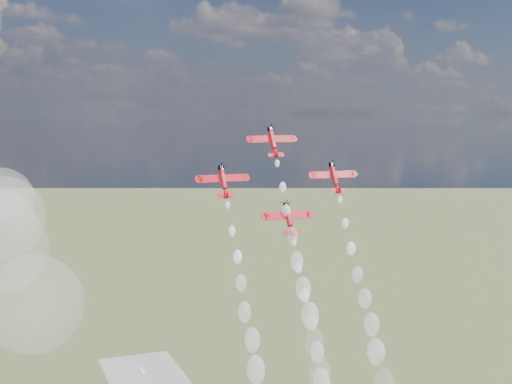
{
  "coord_description": "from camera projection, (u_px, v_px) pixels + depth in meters",
  "views": [
    {
      "loc": [
        -57.4,
        -146.55,
        103.41
      ],
      "look_at": [
        0.19,
        2.73,
        85.9
      ],
      "focal_mm": 50.0,
      "sensor_mm": 36.0,
      "label": 1
    }
  ],
  "objects": [
    {
      "name": "plane_left",
      "position": [
        223.0,
        181.0,
        157.76
      ],
      "size": [
        11.07,
        5.86,
        7.21
      ],
      "rotation": [
        1.06,
        0.0,
        0.0
      ],
      "color": "red",
      "rests_on": "ground"
    },
    {
      "name": "plane_right",
      "position": [
        335.0,
        177.0,
        167.64
      ],
      "size": [
        11.07,
        5.86,
        7.21
      ],
      "rotation": [
        1.06,
        0.0,
        0.0
      ],
      "color": "red",
      "rests_on": "ground"
    },
    {
      "name": "smoke_trail_lead",
      "position": [
        320.0,
        370.0,
        146.9
      ],
      "size": [
        5.92,
        33.26,
        55.81
      ],
      "color": "white",
      "rests_on": "plane_lead"
    },
    {
      "name": "plane_lead",
      "position": [
        273.0,
        141.0,
        166.17
      ],
      "size": [
        11.07,
        5.86,
        7.21
      ],
      "rotation": [
        1.06,
        0.0,
        0.0
      ],
      "color": "red",
      "rests_on": "ground"
    },
    {
      "name": "plane_slot",
      "position": [
        289.0,
        218.0,
        159.22
      ],
      "size": [
        11.07,
        5.86,
        7.21
      ],
      "rotation": [
        1.06,
        0.0,
        0.0
      ],
      "color": "red",
      "rests_on": "ground"
    }
  ]
}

